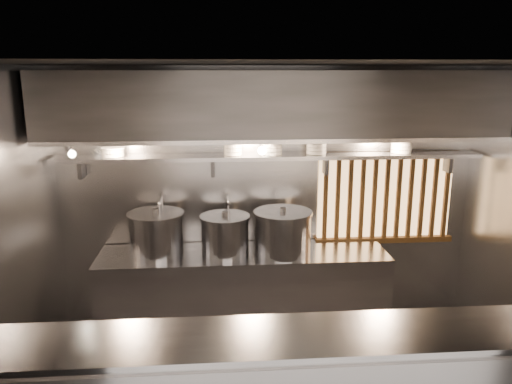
{
  "coord_description": "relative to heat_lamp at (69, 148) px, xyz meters",
  "views": [
    {
      "loc": [
        -0.55,
        -3.77,
        2.75
      ],
      "look_at": [
        -0.21,
        0.55,
        1.69
      ],
      "focal_mm": 35.0,
      "sensor_mm": 36.0,
      "label": 1
    }
  ],
  "objects": [
    {
      "name": "ceiling",
      "position": [
        1.9,
        -0.85,
        0.73
      ],
      "size": [
        4.5,
        4.5,
        0.0
      ],
      "primitive_type": "plane",
      "rotation": [
        3.14,
        0.0,
        0.0
      ],
      "color": "black",
      "rests_on": "wall_back"
    },
    {
      "name": "wall_back",
      "position": [
        1.9,
        0.65,
        -0.67
      ],
      "size": [
        4.5,
        0.0,
        4.5
      ],
      "primitive_type": "plane",
      "rotation": [
        1.57,
        0.0,
        0.0
      ],
      "color": "gray",
      "rests_on": "floor"
    },
    {
      "name": "cooking_bench",
      "position": [
        1.6,
        0.28,
        -1.62
      ],
      "size": [
        3.0,
        0.7,
        0.9
      ],
      "primitive_type": "cube",
      "color": "#9F9FA4",
      "rests_on": "floor"
    },
    {
      "name": "bowl_shelf",
      "position": [
        1.9,
        0.47,
        -0.19
      ],
      "size": [
        4.4,
        0.34,
        0.04
      ],
      "primitive_type": "cube",
      "color": "#9F9FA4",
      "rests_on": "wall_back"
    },
    {
      "name": "exhaust_hood",
      "position": [
        1.9,
        0.25,
        0.36
      ],
      "size": [
        4.4,
        0.81,
        0.65
      ],
      "color": "#2D2D30",
      "rests_on": "ceiling"
    },
    {
      "name": "wood_screen",
      "position": [
        3.2,
        0.6,
        -0.69
      ],
      "size": [
        1.56,
        0.09,
        1.04
      ],
      "color": "#FFBD72",
      "rests_on": "wall_back"
    },
    {
      "name": "faucet_left",
      "position": [
        0.75,
        0.52,
        -0.76
      ],
      "size": [
        0.04,
        0.3,
        0.5
      ],
      "color": "silver",
      "rests_on": "wall_back"
    },
    {
      "name": "faucet_right",
      "position": [
        1.45,
        0.52,
        -0.76
      ],
      "size": [
        0.04,
        0.3,
        0.5
      ],
      "color": "silver",
      "rests_on": "wall_back"
    },
    {
      "name": "heat_lamp",
      "position": [
        0.0,
        0.0,
        0.0
      ],
      "size": [
        0.25,
        0.35,
        0.2
      ],
      "color": "#9F9FA4",
      "rests_on": "exhaust_hood"
    },
    {
      "name": "pendant_bulb",
      "position": [
        1.8,
        0.35,
        -0.11
      ],
      "size": [
        0.09,
        0.09,
        0.19
      ],
      "color": "#2D2D30",
      "rests_on": "exhaust_hood"
    },
    {
      "name": "stock_pot_left",
      "position": [
        0.71,
        0.31,
        -0.94
      ],
      "size": [
        0.61,
        0.61,
        0.49
      ],
      "rotation": [
        0.0,
        0.0,
        0.06
      ],
      "color": "#9F9FA4",
      "rests_on": "cooking_bench"
    },
    {
      "name": "stock_pot_mid",
      "position": [
        1.41,
        0.26,
        -0.96
      ],
      "size": [
        0.63,
        0.63,
        0.45
      ],
      "rotation": [
        0.0,
        0.0,
        0.26
      ],
      "color": "#9F9FA4",
      "rests_on": "cooking_bench"
    },
    {
      "name": "stock_pot_right",
      "position": [
        2.0,
        0.24,
        -0.94
      ],
      "size": [
        0.71,
        0.71,
        0.49
      ],
      "rotation": [
        0.0,
        0.0,
        0.2
      ],
      "color": "#9F9FA4",
      "rests_on": "cooking_bench"
    },
    {
      "name": "bowl_stack_0",
      "position": [
        0.29,
        0.47,
        -0.12
      ],
      "size": [
        0.24,
        0.24,
        0.09
      ],
      "color": "silver",
      "rests_on": "bowl_shelf"
    },
    {
      "name": "bowl_stack_1",
      "position": [
        1.51,
        0.47,
        -0.08
      ],
      "size": [
        0.2,
        0.2,
        0.17
      ],
      "color": "silver",
      "rests_on": "bowl_shelf"
    },
    {
      "name": "bowl_stack_2",
      "position": [
        1.91,
        0.47,
        -0.1
      ],
      "size": [
        0.23,
        0.23,
        0.13
      ],
      "color": "silver",
      "rests_on": "bowl_shelf"
    },
    {
      "name": "bowl_stack_3",
      "position": [
        2.38,
        0.47,
        -0.08
      ],
      "size": [
        0.22,
        0.22,
        0.17
      ],
      "color": "silver",
      "rests_on": "bowl_shelf"
    },
    {
      "name": "bowl_stack_4",
      "position": [
        3.29,
        0.47,
        -0.08
      ],
      "size": [
        0.23,
        0.23,
        0.17
      ],
      "color": "silver",
      "rests_on": "bowl_shelf"
    }
  ]
}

